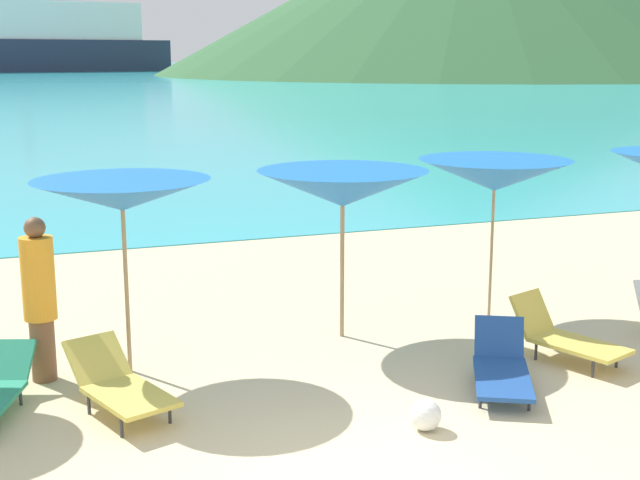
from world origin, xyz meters
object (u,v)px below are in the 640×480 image
object	(u,v)px
lounge_chair_6	(119,384)
umbrella_3	(343,189)
umbrella_4	(495,175)
beach_ball	(426,415)
umbrella_2	(122,195)
lounge_chair_4	(502,367)
beachgoer_1	(39,295)
lounge_chair_5	(564,335)
cruise_ship	(52,41)

from	to	relation	value
lounge_chair_6	umbrella_3	bearing A→B (deg)	7.32
umbrella_4	beach_ball	distance (m)	4.58
umbrella_2	lounge_chair_4	xyz separation A→B (m)	(3.85, -2.01, -1.87)
umbrella_2	beachgoer_1	world-z (taller)	umbrella_2
lounge_chair_6	beach_ball	distance (m)	3.20
beach_ball	umbrella_3	bearing A→B (deg)	83.94
umbrella_3	umbrella_4	size ratio (longest dim) A/B	1.08
umbrella_4	lounge_chair_5	size ratio (longest dim) A/B	1.46
lounge_chair_4	beach_ball	size ratio (longest dim) A/B	5.05
umbrella_4	cruise_ship	size ratio (longest dim) A/B	0.04
umbrella_3	umbrella_4	xyz separation A→B (m)	(2.34, 0.13, 0.05)
lounge_chair_4	umbrella_3	bearing A→B (deg)	141.03
beachgoer_1	cruise_ship	world-z (taller)	cruise_ship
lounge_chair_4	lounge_chair_6	xyz separation A→B (m)	(-4.14, 0.80, 0.07)
umbrella_4	cruise_ship	world-z (taller)	cruise_ship
lounge_chair_6	beachgoer_1	distance (m)	1.60
umbrella_4	lounge_chair_6	bearing A→B (deg)	-162.89
umbrella_2	beach_ball	distance (m)	4.21
lounge_chair_6	lounge_chair_4	bearing A→B (deg)	-30.03
umbrella_2	cruise_ship	size ratio (longest dim) A/B	0.04
lounge_chair_6	cruise_ship	distance (m)	197.34
lounge_chair_5	cruise_ship	size ratio (longest dim) A/B	0.03
umbrella_2	beachgoer_1	bearing A→B (deg)	176.39
umbrella_2	lounge_chair_6	bearing A→B (deg)	-103.22
cruise_ship	lounge_chair_6	bearing A→B (deg)	-104.26
lounge_chair_5	lounge_chair_4	bearing A→B (deg)	-176.47
beachgoer_1	umbrella_4	bearing A→B (deg)	-117.34
umbrella_2	lounge_chair_5	bearing A→B (deg)	-16.10
umbrella_3	lounge_chair_4	world-z (taller)	umbrella_3
umbrella_3	umbrella_4	world-z (taller)	umbrella_4
umbrella_3	lounge_chair_4	size ratio (longest dim) A/B	1.50
cruise_ship	lounge_chair_4	bearing A→B (deg)	-103.05
umbrella_4	cruise_ship	xyz separation A→B (m)	(6.74, 195.17, 4.70)
umbrella_2	umbrella_4	size ratio (longest dim) A/B	1.02
lounge_chair_4	lounge_chair_6	bearing A→B (deg)	-162.76
umbrella_2	beachgoer_1	size ratio (longest dim) A/B	1.20
umbrella_4	lounge_chair_6	distance (m)	5.99
umbrella_4	lounge_chair_6	xyz separation A→B (m)	(-5.49, -1.69, -1.72)
umbrella_2	umbrella_3	distance (m)	2.88
lounge_chair_4	lounge_chair_5	distance (m)	1.34
umbrella_3	beach_ball	distance (m)	3.60
umbrella_2	lounge_chair_6	size ratio (longest dim) A/B	1.42
umbrella_2	umbrella_3	size ratio (longest dim) A/B	0.94
lounge_chair_5	beach_ball	xyz separation A→B (m)	(-2.55, -1.26, -0.16)
umbrella_3	lounge_chair_6	size ratio (longest dim) A/B	1.50
lounge_chair_4	lounge_chair_6	distance (m)	4.22
cruise_ship	umbrella_2	bearing A→B (deg)	-104.20
beach_ball	cruise_ship	bearing A→B (deg)	87.28
beachgoer_1	cruise_ship	xyz separation A→B (m)	(12.91, 195.59, 5.73)
umbrella_4	lounge_chair_5	world-z (taller)	umbrella_4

